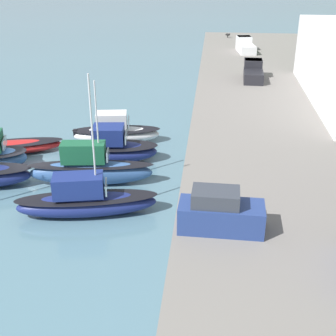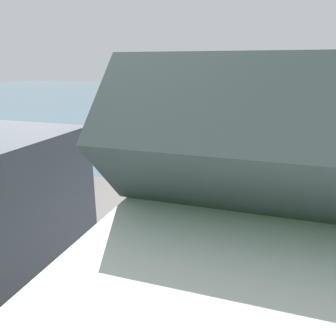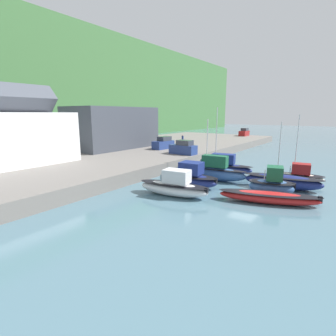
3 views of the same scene
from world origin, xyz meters
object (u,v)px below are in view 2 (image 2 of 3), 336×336
(moored_boat_5, at_px, (206,152))
(moored_boat_6, at_px, (184,151))
(moored_boat_0, at_px, (248,177))
(parked_car_2, at_px, (68,173))
(moored_boat_2, at_px, (175,167))
(moored_boat_7, at_px, (156,148))
(moored_boat_4, at_px, (228,157))
(moored_boat_1, at_px, (211,174))
(moored_boat_3, at_px, (138,167))

(moored_boat_5, xyz_separation_m, moored_boat_6, (2.80, -0.33, -0.23))
(moored_boat_0, distance_m, moored_boat_6, 11.45)
(parked_car_2, bearing_deg, moored_boat_0, -148.59)
(moored_boat_0, relative_size, moored_boat_2, 0.87)
(moored_boat_5, relative_size, moored_boat_7, 0.61)
(moored_boat_4, relative_size, moored_boat_7, 1.15)
(moored_boat_0, relative_size, moored_boat_6, 0.92)
(moored_boat_2, xyz_separation_m, moored_boat_7, (5.08, -8.26, -0.34))
(moored_boat_5, bearing_deg, moored_boat_1, 90.93)
(moored_boat_4, height_order, parked_car_2, parked_car_2)
(moored_boat_7, bearing_deg, parked_car_2, 73.27)
(moored_boat_2, height_order, moored_boat_5, moored_boat_2)
(moored_boat_2, xyz_separation_m, moored_boat_6, (1.10, -7.50, -0.31))
(moored_boat_1, xyz_separation_m, moored_boat_3, (7.78, 0.02, -0.04))
(moored_boat_1, xyz_separation_m, moored_boat_4, (-0.39, -8.32, -0.44))
(moored_boat_1, height_order, moored_boat_6, moored_boat_6)
(moored_boat_0, bearing_deg, moored_boat_1, -1.03)
(moored_boat_0, height_order, moored_boat_3, moored_boat_3)
(moored_boat_5, xyz_separation_m, moored_boat_7, (6.79, -1.10, -0.25))
(moored_boat_6, bearing_deg, moored_boat_4, 172.66)
(moored_boat_2, relative_size, parked_car_2, 1.97)
(moored_boat_0, distance_m, moored_boat_3, 11.29)
(moored_boat_1, relative_size, moored_boat_2, 0.80)
(moored_boat_0, xyz_separation_m, moored_boat_5, (5.68, -7.36, 0.10))
(moored_boat_3, height_order, moored_boat_6, moored_boat_3)
(moored_boat_4, bearing_deg, moored_boat_7, -22.41)
(moored_boat_3, height_order, parked_car_2, moored_boat_3)
(moored_boat_1, xyz_separation_m, moored_boat_5, (2.18, -7.87, 0.04))
(moored_boat_6, distance_m, parked_car_2, 17.03)
(moored_boat_4, bearing_deg, moored_boat_6, -17.20)
(moored_boat_5, height_order, parked_car_2, parked_car_2)
(moored_boat_1, distance_m, moored_boat_2, 3.95)
(moored_boat_2, relative_size, moored_boat_7, 1.11)
(moored_boat_3, bearing_deg, moored_boat_5, -137.24)
(moored_boat_5, xyz_separation_m, parked_car_2, (8.68, 15.57, 1.36))
(moored_boat_3, bearing_deg, moored_boat_2, 178.59)
(moored_boat_7, bearing_deg, moored_boat_3, 87.29)
(moored_boat_7, bearing_deg, moored_boat_5, 160.57)
(moored_boat_2, xyz_separation_m, moored_boat_5, (-1.71, -7.17, -0.08))
(moored_boat_0, relative_size, parked_car_2, 1.70)
(moored_boat_7, relative_size, parked_car_2, 1.77)
(moored_boat_4, relative_size, moored_boat_5, 1.88)
(moored_boat_3, xyz_separation_m, moored_boat_5, (-5.60, -7.88, 0.08))
(moored_boat_2, height_order, moored_boat_7, moored_boat_7)
(moored_boat_0, bearing_deg, moored_boat_2, -10.75)
(moored_boat_1, bearing_deg, moored_boat_6, -64.98)
(moored_boat_1, xyz_separation_m, parked_car_2, (10.85, 7.70, 1.40))
(moored_boat_0, relative_size, moored_boat_1, 1.08)
(moored_boat_2, bearing_deg, moored_boat_6, -88.41)
(moored_boat_0, xyz_separation_m, moored_boat_1, (3.50, 0.50, 0.06))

